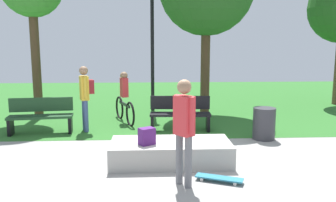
{
  "coord_description": "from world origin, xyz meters",
  "views": [
    {
      "loc": [
        -0.69,
        -6.75,
        2.31
      ],
      "look_at": [
        -0.31,
        0.85,
        1.05
      ],
      "focal_mm": 37.51,
      "sensor_mm": 36.0,
      "label": 1
    }
  ],
  "objects_px": {
    "park_bench_far_left": "(180,113)",
    "trash_bin": "(264,124)",
    "skater_performing_trick": "(184,124)",
    "park_bench_near_path": "(41,115)",
    "concrete_ledge": "(171,152)",
    "pedestrian_with_backpack": "(85,92)",
    "skateboard_by_ledge": "(219,178)",
    "lamp_post": "(152,31)",
    "cyclist_on_bicycle": "(124,101)",
    "backpack_on_ledge": "(147,136)"
  },
  "relations": [
    {
      "from": "skater_performing_trick",
      "to": "park_bench_far_left",
      "type": "distance_m",
      "value": 3.73
    },
    {
      "from": "concrete_ledge",
      "to": "skateboard_by_ledge",
      "type": "xyz_separation_m",
      "value": [
        0.76,
        -1.0,
        -0.15
      ]
    },
    {
      "from": "park_bench_far_left",
      "to": "trash_bin",
      "type": "relative_size",
      "value": 2.1
    },
    {
      "from": "skateboard_by_ledge",
      "to": "park_bench_near_path",
      "type": "relative_size",
      "value": 0.5
    },
    {
      "from": "pedestrian_with_backpack",
      "to": "cyclist_on_bicycle",
      "type": "distance_m",
      "value": 1.46
    },
    {
      "from": "lamp_post",
      "to": "pedestrian_with_backpack",
      "type": "distance_m",
      "value": 3.72
    },
    {
      "from": "park_bench_near_path",
      "to": "lamp_post",
      "type": "bearing_deg",
      "value": 45.7
    },
    {
      "from": "skater_performing_trick",
      "to": "park_bench_near_path",
      "type": "bearing_deg",
      "value": 133.47
    },
    {
      "from": "backpack_on_ledge",
      "to": "skater_performing_trick",
      "type": "height_order",
      "value": "skater_performing_trick"
    },
    {
      "from": "concrete_ledge",
      "to": "cyclist_on_bicycle",
      "type": "xyz_separation_m",
      "value": [
        -1.16,
        3.67,
        0.42
      ]
    },
    {
      "from": "backpack_on_ledge",
      "to": "skater_performing_trick",
      "type": "bearing_deg",
      "value": 90.74
    },
    {
      "from": "trash_bin",
      "to": "cyclist_on_bicycle",
      "type": "bearing_deg",
      "value": 149.53
    },
    {
      "from": "concrete_ledge",
      "to": "cyclist_on_bicycle",
      "type": "relative_size",
      "value": 1.35
    },
    {
      "from": "skater_performing_trick",
      "to": "lamp_post",
      "type": "relative_size",
      "value": 0.39
    },
    {
      "from": "lamp_post",
      "to": "pedestrian_with_backpack",
      "type": "xyz_separation_m",
      "value": [
        -1.78,
        -2.8,
        -1.68
      ]
    },
    {
      "from": "skateboard_by_ledge",
      "to": "trash_bin",
      "type": "bearing_deg",
      "value": 58.41
    },
    {
      "from": "concrete_ledge",
      "to": "pedestrian_with_backpack",
      "type": "distance_m",
      "value": 3.45
    },
    {
      "from": "skateboard_by_ledge",
      "to": "trash_bin",
      "type": "xyz_separation_m",
      "value": [
        1.6,
        2.6,
        0.32
      ]
    },
    {
      "from": "skater_performing_trick",
      "to": "park_bench_far_left",
      "type": "relative_size",
      "value": 1.08
    },
    {
      "from": "park_bench_near_path",
      "to": "cyclist_on_bicycle",
      "type": "relative_size",
      "value": 0.95
    },
    {
      "from": "park_bench_far_left",
      "to": "lamp_post",
      "type": "bearing_deg",
      "value": 104.03
    },
    {
      "from": "backpack_on_ledge",
      "to": "pedestrian_with_backpack",
      "type": "bearing_deg",
      "value": -92.09
    },
    {
      "from": "park_bench_far_left",
      "to": "skateboard_by_ledge",
      "type": "bearing_deg",
      "value": -84.22
    },
    {
      "from": "skater_performing_trick",
      "to": "trash_bin",
      "type": "relative_size",
      "value": 2.26
    },
    {
      "from": "park_bench_far_left",
      "to": "cyclist_on_bicycle",
      "type": "relative_size",
      "value": 0.94
    },
    {
      "from": "pedestrian_with_backpack",
      "to": "trash_bin",
      "type": "bearing_deg",
      "value": -12.93
    },
    {
      "from": "park_bench_near_path",
      "to": "concrete_ledge",
      "type": "bearing_deg",
      "value": -37.22
    },
    {
      "from": "lamp_post",
      "to": "pedestrian_with_backpack",
      "type": "height_order",
      "value": "lamp_post"
    },
    {
      "from": "skater_performing_trick",
      "to": "lamp_post",
      "type": "height_order",
      "value": "lamp_post"
    },
    {
      "from": "park_bench_far_left",
      "to": "trash_bin",
      "type": "height_order",
      "value": "park_bench_far_left"
    },
    {
      "from": "skater_performing_trick",
      "to": "trash_bin",
      "type": "bearing_deg",
      "value": 50.75
    },
    {
      "from": "skateboard_by_ledge",
      "to": "pedestrian_with_backpack",
      "type": "xyz_separation_m",
      "value": [
        -2.86,
        3.62,
        0.97
      ]
    },
    {
      "from": "concrete_ledge",
      "to": "lamp_post",
      "type": "distance_m",
      "value": 5.98
    },
    {
      "from": "skater_performing_trick",
      "to": "pedestrian_with_backpack",
      "type": "distance_m",
      "value": 4.35
    },
    {
      "from": "park_bench_near_path",
      "to": "cyclist_on_bicycle",
      "type": "xyz_separation_m",
      "value": [
        2.06,
        1.22,
        0.15
      ]
    },
    {
      "from": "skater_performing_trick",
      "to": "park_bench_far_left",
      "type": "height_order",
      "value": "skater_performing_trick"
    },
    {
      "from": "park_bench_far_left",
      "to": "pedestrian_with_backpack",
      "type": "xyz_separation_m",
      "value": [
        -2.49,
        0.05,
        0.55
      ]
    },
    {
      "from": "pedestrian_with_backpack",
      "to": "cyclist_on_bicycle",
      "type": "xyz_separation_m",
      "value": [
        0.94,
        1.05,
        -0.4
      ]
    },
    {
      "from": "backpack_on_ledge",
      "to": "pedestrian_with_backpack",
      "type": "distance_m",
      "value": 3.27
    },
    {
      "from": "skater_performing_trick",
      "to": "cyclist_on_bicycle",
      "type": "bearing_deg",
      "value": 105.29
    },
    {
      "from": "skater_performing_trick",
      "to": "park_bench_near_path",
      "type": "relative_size",
      "value": 1.06
    },
    {
      "from": "skateboard_by_ledge",
      "to": "pedestrian_with_backpack",
      "type": "distance_m",
      "value": 4.71
    },
    {
      "from": "skateboard_by_ledge",
      "to": "cyclist_on_bicycle",
      "type": "bearing_deg",
      "value": 112.36
    },
    {
      "from": "pedestrian_with_backpack",
      "to": "concrete_ledge",
      "type": "bearing_deg",
      "value": -51.4
    },
    {
      "from": "park_bench_far_left",
      "to": "lamp_post",
      "type": "distance_m",
      "value": 3.7
    },
    {
      "from": "backpack_on_ledge",
      "to": "pedestrian_with_backpack",
      "type": "relative_size",
      "value": 0.19
    },
    {
      "from": "park_bench_near_path",
      "to": "trash_bin",
      "type": "bearing_deg",
      "value": -8.62
    },
    {
      "from": "concrete_ledge",
      "to": "trash_bin",
      "type": "bearing_deg",
      "value": 34.1
    },
    {
      "from": "skater_performing_trick",
      "to": "concrete_ledge",
      "type": "bearing_deg",
      "value": 97.71
    },
    {
      "from": "concrete_ledge",
      "to": "pedestrian_with_backpack",
      "type": "bearing_deg",
      "value": 128.6
    }
  ]
}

